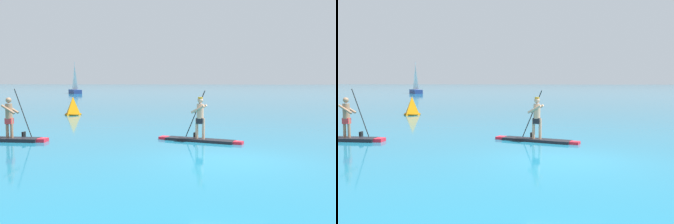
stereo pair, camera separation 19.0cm
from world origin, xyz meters
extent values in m
plane|color=#196B8C|center=(0.00, 0.00, 0.00)|extent=(440.00, 440.00, 0.00)
cube|color=black|center=(-8.37, 2.59, 0.07)|extent=(2.50, 0.66, 0.13)
cube|color=red|center=(-6.97, 2.59, 0.07)|extent=(0.31, 0.46, 0.13)
cylinder|color=#997051|center=(-8.19, 2.59, 0.50)|extent=(0.11, 0.11, 0.74)
cylinder|color=#997051|center=(-8.38, 2.59, 0.50)|extent=(0.11, 0.11, 0.74)
cube|color=red|center=(-8.28, 2.59, 0.78)|extent=(0.26, 0.22, 0.22)
cylinder|color=#997051|center=(-8.28, 2.59, 1.16)|extent=(0.26, 0.26, 0.58)
sphere|color=#997051|center=(-8.28, 2.59, 1.58)|extent=(0.21, 0.21, 0.21)
cylinder|color=#997051|center=(-8.23, 2.74, 1.24)|extent=(0.54, 0.09, 0.38)
cylinder|color=#997051|center=(-8.23, 2.44, 1.24)|extent=(0.54, 0.09, 0.38)
cylinder|color=black|center=(-7.94, 3.02, 1.05)|extent=(0.70, 0.04, 1.93)
cube|color=black|center=(-7.94, 3.02, 0.15)|extent=(0.08, 0.20, 0.32)
cube|color=black|center=(-1.01, 3.38, 0.05)|extent=(2.72, 1.39, 0.10)
cube|color=red|center=(-2.44, 3.85, 0.05)|extent=(0.44, 0.49, 0.10)
cube|color=red|center=(0.42, 2.91, 0.05)|extent=(0.43, 0.44, 0.10)
cylinder|color=tan|center=(-1.13, 3.42, 0.49)|extent=(0.11, 0.11, 0.78)
cylinder|color=tan|center=(-0.87, 3.33, 0.49)|extent=(0.11, 0.11, 0.78)
cube|color=black|center=(-1.00, 3.37, 0.79)|extent=(0.32, 0.29, 0.22)
cylinder|color=tan|center=(-1.00, 3.37, 1.16)|extent=(0.26, 0.26, 0.56)
sphere|color=tan|center=(-1.00, 3.37, 1.58)|extent=(0.21, 0.21, 0.21)
cylinder|color=orange|center=(-1.00, 3.37, 1.67)|extent=(0.18, 0.18, 0.06)
cylinder|color=tan|center=(-1.10, 3.24, 1.25)|extent=(0.54, 0.28, 0.37)
cylinder|color=tan|center=(-1.00, 3.53, 1.25)|extent=(0.54, 0.28, 0.37)
cylinder|color=black|center=(-1.21, 3.85, 1.01)|extent=(0.79, 0.29, 1.87)
cube|color=black|center=(-1.21, 3.85, 0.12)|extent=(0.14, 0.21, 0.32)
pyramid|color=orange|center=(-9.89, 13.69, 0.63)|extent=(1.14, 1.14, 1.25)
torus|color=#915407|center=(-9.89, 13.69, 0.06)|extent=(1.11, 1.11, 0.12)
cube|color=navy|center=(-25.22, 55.71, 0.35)|extent=(4.06, 5.55, 0.70)
cylinder|color=#B2B2B7|center=(-25.22, 55.71, 3.18)|extent=(0.12, 0.12, 4.95)
pyramid|color=white|center=(-25.22, 55.71, 2.96)|extent=(1.56, 2.10, 4.31)
camera|label=1|loc=(-0.54, -11.25, 2.33)|focal=41.08mm
camera|label=2|loc=(-0.36, -11.23, 2.33)|focal=41.08mm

